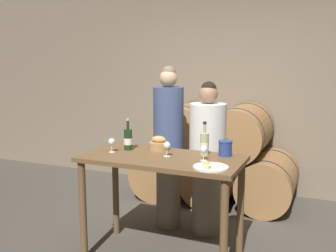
# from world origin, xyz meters

# --- Properties ---
(stone_wall_back) EXTENTS (10.00, 0.12, 3.20)m
(stone_wall_back) POSITION_xyz_m (0.00, 2.26, 1.60)
(stone_wall_back) COLOR #7F705B
(stone_wall_back) RESTS_ON ground_plane
(barrel_stack) EXTENTS (2.03, 0.94, 1.25)m
(barrel_stack) POSITION_xyz_m (-0.00, 1.67, 0.56)
(barrel_stack) COLOR #9E7042
(barrel_stack) RESTS_ON ground_plane
(tasting_table) EXTENTS (1.42, 0.69, 0.96)m
(tasting_table) POSITION_xyz_m (0.00, 0.00, 0.80)
(tasting_table) COLOR brown
(tasting_table) RESTS_ON ground_plane
(person_left) EXTENTS (0.32, 0.32, 1.73)m
(person_left) POSITION_xyz_m (-0.22, 0.67, 0.89)
(person_left) COLOR #756651
(person_left) RESTS_ON ground_plane
(person_right) EXTENTS (0.37, 0.37, 1.59)m
(person_right) POSITION_xyz_m (0.21, 0.67, 0.79)
(person_right) COLOR #756651
(person_right) RESTS_ON ground_plane
(wine_bottle_red) EXTENTS (0.08, 0.08, 0.30)m
(wine_bottle_red) POSITION_xyz_m (-0.40, 0.12, 1.06)
(wine_bottle_red) COLOR #193819
(wine_bottle_red) RESTS_ON tasting_table
(wine_bottle_white) EXTENTS (0.08, 0.08, 0.30)m
(wine_bottle_white) POSITION_xyz_m (0.33, 0.20, 1.06)
(wine_bottle_white) COLOR #ADBC7F
(wine_bottle_white) RESTS_ON tasting_table
(blue_crock) EXTENTS (0.13, 0.13, 0.14)m
(blue_crock) POSITION_xyz_m (0.51, 0.24, 1.03)
(blue_crock) COLOR navy
(blue_crock) RESTS_ON tasting_table
(bread_basket) EXTENTS (0.19, 0.19, 0.13)m
(bread_basket) POSITION_xyz_m (-0.13, 0.23, 1.01)
(bread_basket) COLOR #A87F4C
(bread_basket) RESTS_ON tasting_table
(cheese_plate) EXTENTS (0.28, 0.28, 0.04)m
(cheese_plate) POSITION_xyz_m (0.51, -0.19, 0.96)
(cheese_plate) COLOR white
(cheese_plate) RESTS_ON tasting_table
(wine_glass_far_left) EXTENTS (0.06, 0.06, 0.13)m
(wine_glass_far_left) POSITION_xyz_m (-0.49, -0.03, 1.05)
(wine_glass_far_left) COLOR white
(wine_glass_far_left) RESTS_ON tasting_table
(wine_glass_left) EXTENTS (0.06, 0.06, 0.13)m
(wine_glass_left) POSITION_xyz_m (0.04, 0.02, 1.05)
(wine_glass_left) COLOR white
(wine_glass_left) RESTS_ON tasting_table
(wine_glass_center) EXTENTS (0.06, 0.06, 0.13)m
(wine_glass_center) POSITION_xyz_m (0.38, -0.00, 1.05)
(wine_glass_center) COLOR white
(wine_glass_center) RESTS_ON tasting_table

